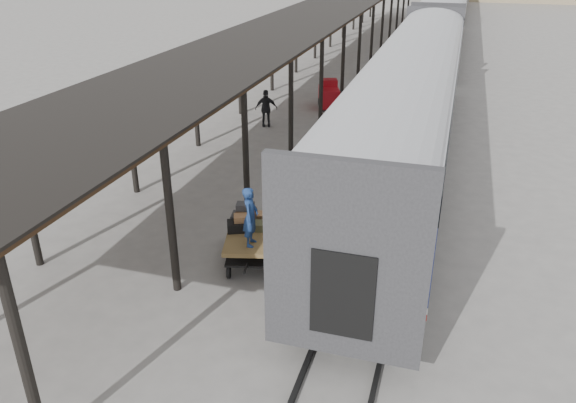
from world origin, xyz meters
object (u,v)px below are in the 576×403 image
(porter, at_px, (251,217))
(pedestrian, at_px, (266,109))
(luggage_tug, at_px, (329,95))
(baggage_cart, at_px, (251,238))

(porter, height_order, pedestrian, porter)
(luggage_tug, bearing_deg, porter, -103.20)
(baggage_cart, xyz_separation_m, porter, (0.25, -0.65, 1.00))
(baggage_cart, xyz_separation_m, luggage_tug, (-1.43, 15.45, -0.01))
(baggage_cart, bearing_deg, pedestrian, 92.30)
(luggage_tug, distance_m, porter, 16.22)
(luggage_tug, xyz_separation_m, pedestrian, (-2.03, -4.01, 0.23))
(pedestrian, bearing_deg, luggage_tug, -134.75)
(luggage_tug, height_order, pedestrian, pedestrian)
(baggage_cart, distance_m, porter, 1.22)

